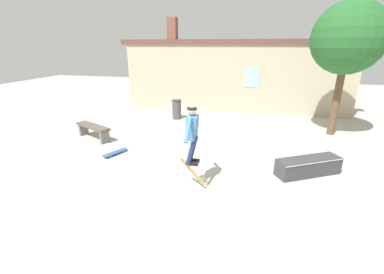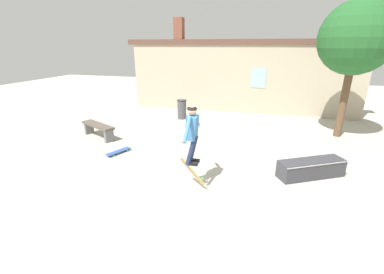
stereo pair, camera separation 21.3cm
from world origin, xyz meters
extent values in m
plane|color=#B2AD9E|center=(0.00, 0.00, 0.00)|extent=(40.00, 40.00, 0.00)
cube|color=#B7A88E|center=(0.00, 8.19, 1.59)|extent=(10.94, 0.40, 3.19)
cube|color=brown|center=(0.00, 8.19, 3.31)|extent=(11.49, 0.52, 0.25)
cube|color=brown|center=(-3.07, 8.19, 3.93)|extent=(0.44, 0.44, 0.99)
cube|color=#99B7C6|center=(0.88, 7.98, 1.72)|extent=(0.70, 0.02, 0.90)
cylinder|color=brown|center=(3.96, 5.50, 1.25)|extent=(0.26, 0.26, 2.50)
sphere|color=#235B28|center=(3.96, 5.50, 3.41)|extent=(2.41, 2.41, 2.41)
cube|color=brown|center=(-4.43, 2.92, 0.47)|extent=(1.60, 1.01, 0.08)
cube|color=slate|center=(-5.05, 3.20, 0.22)|extent=(0.24, 0.34, 0.43)
cube|color=slate|center=(-3.82, 2.63, 0.22)|extent=(0.24, 0.34, 0.43)
cube|color=#38383D|center=(2.55, 1.86, 0.23)|extent=(1.72, 1.26, 0.45)
cube|color=#B7B7BC|center=(2.67, 1.65, 0.44)|extent=(1.50, 0.87, 0.02)
cylinder|color=#47474C|center=(-2.31, 6.18, 0.44)|extent=(0.40, 0.40, 0.88)
torus|color=black|center=(-2.31, 6.18, 0.86)|extent=(0.44, 0.44, 0.04)
cube|color=teal|center=(-0.25, 0.59, 1.47)|extent=(0.27, 0.35, 0.55)
sphere|color=tan|center=(-0.25, 0.59, 1.86)|extent=(0.22, 0.22, 0.21)
ellipsoid|color=black|center=(-0.25, 0.59, 1.90)|extent=(0.23, 0.23, 0.12)
cylinder|color=#1E2847|center=(-0.25, 0.68, 0.93)|extent=(0.26, 0.16, 0.68)
cube|color=black|center=(-0.22, 0.68, 0.62)|extent=(0.26, 0.11, 0.07)
cylinder|color=#1E2847|center=(-0.25, 0.51, 0.93)|extent=(0.27, 0.16, 0.68)
cube|color=black|center=(-0.22, 0.51, 0.62)|extent=(0.26, 0.11, 0.07)
cylinder|color=teal|center=(-0.26, 1.00, 1.55)|extent=(0.09, 0.50, 0.49)
cylinder|color=teal|center=(-0.24, 0.19, 1.55)|extent=(0.09, 0.50, 0.49)
cube|color=#AD894C|center=(-0.21, 0.51, 0.42)|extent=(0.67, 0.22, 0.69)
cylinder|color=green|center=(0.04, 0.45, 0.31)|extent=(0.07, 0.06, 0.07)
cylinder|color=green|center=(-0.06, 0.58, 0.20)|extent=(0.07, 0.06, 0.07)
cylinder|color=green|center=(-0.31, 0.50, 0.67)|extent=(0.07, 0.06, 0.07)
cylinder|color=green|center=(-0.41, 0.63, 0.56)|extent=(0.07, 0.06, 0.07)
cube|color=#2D519E|center=(-2.98, 1.83, 0.07)|extent=(0.51, 0.84, 0.02)
cylinder|color=green|center=(-2.98, 1.55, 0.03)|extent=(0.04, 0.06, 0.05)
cylinder|color=green|center=(-3.18, 1.64, 0.03)|extent=(0.04, 0.06, 0.05)
cylinder|color=green|center=(-2.78, 2.02, 0.03)|extent=(0.04, 0.06, 0.05)
cylinder|color=green|center=(-2.98, 2.10, 0.03)|extent=(0.04, 0.06, 0.05)
camera|label=1|loc=(1.03, -4.68, 3.21)|focal=24.00mm
camera|label=2|loc=(1.24, -4.62, 3.21)|focal=24.00mm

